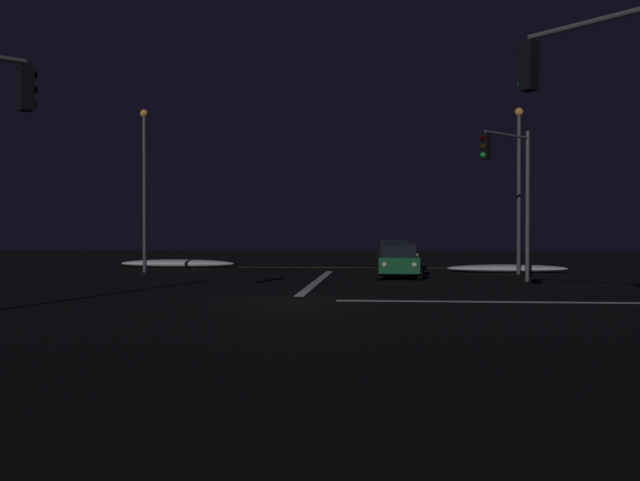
% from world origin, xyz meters
% --- Properties ---
extents(ground, '(120.00, 120.00, 0.10)m').
position_xyz_m(ground, '(0.00, 0.00, -0.05)').
color(ground, black).
extents(stop_line_north, '(0.35, 14.98, 0.01)m').
position_xyz_m(stop_line_north, '(0.00, 8.72, 0.00)').
color(stop_line_north, white).
rests_on(stop_line_north, ground).
extents(centre_line_ns, '(22.00, 0.15, 0.01)m').
position_xyz_m(centre_line_ns, '(0.00, 20.32, 0.00)').
color(centre_line_ns, yellow).
rests_on(centre_line_ns, ground).
extents(crosswalk_bar_east, '(14.98, 0.40, 0.01)m').
position_xyz_m(crosswalk_bar_east, '(8.82, 0.00, 0.00)').
color(crosswalk_bar_east, white).
rests_on(crosswalk_bar_east, ground).
extents(snow_bank_left_curb, '(7.04, 1.50, 0.50)m').
position_xyz_m(snow_bank_left_curb, '(-9.52, 19.32, 0.25)').
color(snow_bank_left_curb, white).
rests_on(snow_bank_left_curb, ground).
extents(snow_bank_right_curb, '(6.35, 1.50, 0.43)m').
position_xyz_m(snow_bank_right_curb, '(9.52, 15.77, 0.21)').
color(snow_bank_right_curb, white).
rests_on(snow_bank_right_curb, ground).
extents(sedan_green, '(2.02, 4.33, 1.57)m').
position_xyz_m(sedan_green, '(3.57, 10.82, 0.80)').
color(sedan_green, '#14512D').
rests_on(sedan_green, ground).
extents(sedan_gray, '(2.02, 4.33, 1.57)m').
position_xyz_m(sedan_gray, '(3.90, 17.46, 0.80)').
color(sedan_gray, slate).
rests_on(sedan_gray, ground).
extents(sedan_orange, '(2.02, 4.33, 1.57)m').
position_xyz_m(sedan_orange, '(3.78, 24.11, 0.80)').
color(sedan_orange, '#C66014').
rests_on(sedan_orange, ground).
extents(sedan_silver, '(2.02, 4.33, 1.57)m').
position_xyz_m(sedan_silver, '(4.01, 29.78, 0.80)').
color(sedan_silver, '#B7B7BC').
rests_on(sedan_silver, ground).
extents(sedan_black, '(2.02, 4.33, 1.57)m').
position_xyz_m(sedan_black, '(3.70, 35.59, 0.80)').
color(sedan_black, black).
rests_on(sedan_black, ground).
extents(traffic_signal_ne, '(2.46, 2.46, 6.53)m').
position_xyz_m(traffic_signal_ne, '(8.23, 8.23, 4.43)').
color(traffic_signal_ne, '#4C4C51').
rests_on(traffic_signal_ne, ground).
extents(streetlamp_right_near, '(0.44, 0.44, 8.51)m').
position_xyz_m(streetlamp_right_near, '(9.82, 14.32, 4.94)').
color(streetlamp_right_near, '#424247').
rests_on(streetlamp_right_near, ground).
extents(streetlamp_left_near, '(0.44, 0.44, 8.73)m').
position_xyz_m(streetlamp_left_near, '(-9.82, 14.32, 5.05)').
color(streetlamp_left_near, '#424247').
rests_on(streetlamp_left_near, ground).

